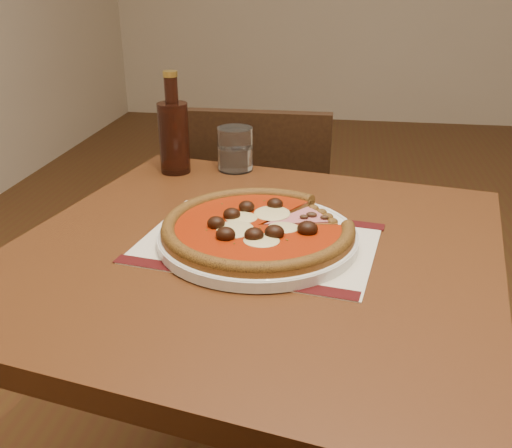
{
  "coord_description": "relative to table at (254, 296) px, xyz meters",
  "views": [
    {
      "loc": [
        -0.59,
        -1.84,
        1.18
      ],
      "look_at": [
        -0.73,
        -0.96,
        0.78
      ],
      "focal_mm": 40.0,
      "sensor_mm": 36.0,
      "label": 1
    }
  ],
  "objects": [
    {
      "name": "bottle",
      "position": [
        -0.24,
        0.35,
        0.19
      ],
      "size": [
        0.07,
        0.07,
        0.23
      ],
      "color": "black",
      "rests_on": "table"
    },
    {
      "name": "placemat",
      "position": [
        0.01,
        0.01,
        0.1
      ],
      "size": [
        0.43,
        0.34,
        0.0
      ],
      "primitive_type": "cube",
      "rotation": [
        0.0,
        0.0,
        -0.15
      ],
      "color": "beige",
      "rests_on": "table"
    },
    {
      "name": "water_glass",
      "position": [
        -0.1,
        0.39,
        0.15
      ],
      "size": [
        0.08,
        0.08,
        0.1
      ],
      "primitive_type": "cylinder",
      "rotation": [
        0.0,
        0.0,
        -0.01
      ],
      "color": "white",
      "rests_on": "table"
    },
    {
      "name": "table",
      "position": [
        0.0,
        0.0,
        0.0
      ],
      "size": [
        0.93,
        0.93,
        0.75
      ],
      "rotation": [
        0.0,
        0.0,
        -0.18
      ],
      "color": "#5B3015",
      "rests_on": "ground"
    },
    {
      "name": "plate",
      "position": [
        0.01,
        0.01,
        0.11
      ],
      "size": [
        0.34,
        0.34,
        0.02
      ],
      "primitive_type": "cylinder",
      "color": "white",
      "rests_on": "placemat"
    },
    {
      "name": "ham_slice",
      "position": [
        0.08,
        0.06,
        0.13
      ],
      "size": [
        0.12,
        0.1,
        0.02
      ],
      "rotation": [
        0.0,
        0.0,
        0.58
      ],
      "color": "brown",
      "rests_on": "plate"
    },
    {
      "name": "chair_far",
      "position": [
        -0.09,
        0.64,
        -0.16
      ],
      "size": [
        0.41,
        0.41,
        0.85
      ],
      "rotation": [
        0.0,
        0.0,
        3.15
      ],
      "color": "black",
      "rests_on": "ground"
    },
    {
      "name": "pizza",
      "position": [
        0.01,
        0.01,
        0.13
      ],
      "size": [
        0.33,
        0.33,
        0.04
      ],
      "color": "brown",
      "rests_on": "plate"
    }
  ]
}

